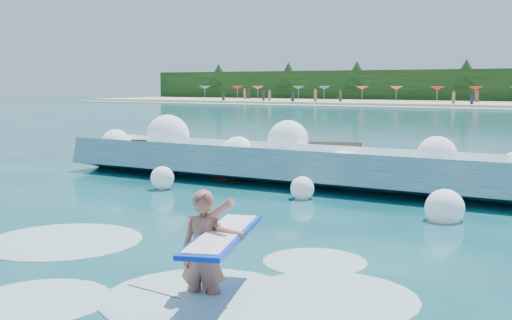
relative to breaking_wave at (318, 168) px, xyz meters
The scene contains 6 objects.
ground 6.45m from the breaking_wave, 98.20° to the right, with size 200.00×200.00×0.00m, color #083340.
breaking_wave is the anchor object (origin of this frame).
rock_cluster 3.36m from the breaking_wave, 165.89° to the left, with size 7.90×3.15×1.25m.
surfer_with_board 9.87m from the breaking_wave, 73.03° to the right, with size 1.31×2.93×1.75m.
wave_spray 0.85m from the breaking_wave, 161.41° to the right, with size 15.28×4.45×2.01m.
surf_foam 9.10m from the breaking_wave, 78.47° to the right, with size 9.04×5.38×0.14m.
Camera 1 is at (8.59, -9.83, 2.84)m, focal length 45.00 mm.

